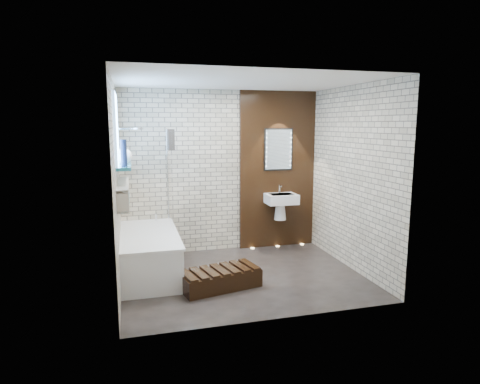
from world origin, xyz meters
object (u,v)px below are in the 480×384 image
object	(u,v)px
bath_screen	(170,178)
washbasin	(281,202)
led_mirror	(278,149)
bathtub	(149,253)
walnut_step	(220,279)

from	to	relation	value
bath_screen	washbasin	distance (m)	1.89
washbasin	led_mirror	xyz separation A→B (m)	(0.00, 0.16, 0.86)
bath_screen	washbasin	size ratio (longest dim) A/B	2.41
bath_screen	led_mirror	bearing A→B (deg)	10.66
bathtub	bath_screen	xyz separation A→B (m)	(0.35, 0.44, 0.99)
led_mirror	bath_screen	bearing A→B (deg)	-169.34
bathtub	washbasin	distance (m)	2.32
led_mirror	walnut_step	size ratio (longest dim) A/B	0.70
washbasin	led_mirror	world-z (taller)	led_mirror
washbasin	bath_screen	bearing A→B (deg)	-174.22
bathtub	led_mirror	world-z (taller)	led_mirror
bathtub	bath_screen	bearing A→B (deg)	51.10
bathtub	walnut_step	bearing A→B (deg)	-41.78
bath_screen	walnut_step	xyz separation A→B (m)	(0.48, -1.19, -1.17)
bath_screen	washbasin	bearing A→B (deg)	5.78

